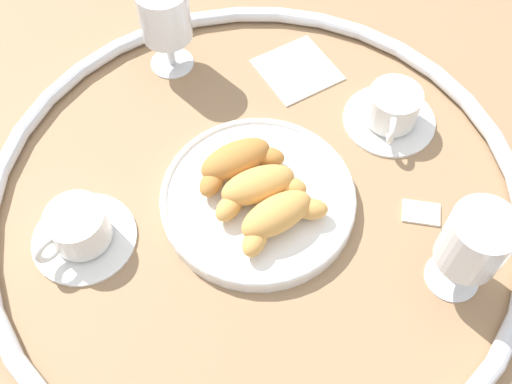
# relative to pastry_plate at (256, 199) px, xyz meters

# --- Properties ---
(ground_plane) EXTENTS (2.20, 2.20, 0.00)m
(ground_plane) POSITION_rel_pastry_plate_xyz_m (-0.00, -0.01, -0.01)
(ground_plane) COLOR #997551
(table_chrome_rim) EXTENTS (0.73, 0.73, 0.02)m
(table_chrome_rim) POSITION_rel_pastry_plate_xyz_m (-0.00, -0.01, -0.00)
(table_chrome_rim) COLOR silver
(table_chrome_rim) RESTS_ON ground_plane
(pastry_plate) EXTENTS (0.26, 0.26, 0.02)m
(pastry_plate) POSITION_rel_pastry_plate_xyz_m (0.00, 0.00, 0.00)
(pastry_plate) COLOR white
(pastry_plate) RESTS_ON ground_plane
(croissant_large) EXTENTS (0.14, 0.06, 0.04)m
(croissant_large) POSITION_rel_pastry_plate_xyz_m (0.00, -0.05, 0.03)
(croissant_large) COLOR #BC7A38
(croissant_large) RESTS_ON pastry_plate
(croissant_small) EXTENTS (0.14, 0.07, 0.04)m
(croissant_small) POSITION_rel_pastry_plate_xyz_m (0.00, 0.00, 0.03)
(croissant_small) COLOR #D6994C
(croissant_small) RESTS_ON pastry_plate
(croissant_extra) EXTENTS (0.14, 0.07, 0.04)m
(croissant_extra) POSITION_rel_pastry_plate_xyz_m (-0.00, 0.05, 0.03)
(croissant_extra) COLOR #D6994C
(croissant_extra) RESTS_ON pastry_plate
(coffee_cup_near) EXTENTS (0.14, 0.14, 0.06)m
(coffee_cup_near) POSITION_rel_pastry_plate_xyz_m (0.22, -0.06, 0.01)
(coffee_cup_near) COLOR white
(coffee_cup_near) RESTS_ON ground_plane
(coffee_cup_far) EXTENTS (0.14, 0.14, 0.06)m
(coffee_cup_far) POSITION_rel_pastry_plate_xyz_m (-0.24, -0.03, 0.01)
(coffee_cup_far) COLOR white
(coffee_cup_far) RESTS_ON ground_plane
(juice_glass_left) EXTENTS (0.08, 0.08, 0.14)m
(juice_glass_left) POSITION_rel_pastry_plate_xyz_m (-0.00, -0.29, 0.08)
(juice_glass_left) COLOR white
(juice_glass_left) RESTS_ON ground_plane
(juice_glass_right) EXTENTS (0.08, 0.08, 0.14)m
(juice_glass_right) POSITION_rel_pastry_plate_xyz_m (-0.17, 0.21, 0.08)
(juice_glass_right) COLOR white
(juice_glass_right) RESTS_ON ground_plane
(sugar_packet) EXTENTS (0.06, 0.06, 0.01)m
(sugar_packet) POSITION_rel_pastry_plate_xyz_m (-0.19, 0.12, -0.01)
(sugar_packet) COLOR white
(sugar_packet) RESTS_ON ground_plane
(folded_napkin) EXTENTS (0.12, 0.12, 0.01)m
(folded_napkin) POSITION_rel_pastry_plate_xyz_m (-0.17, -0.19, -0.01)
(folded_napkin) COLOR silver
(folded_napkin) RESTS_ON ground_plane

